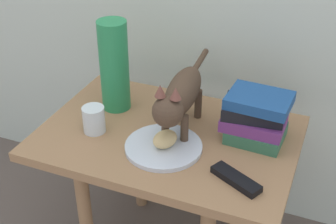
# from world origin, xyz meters

# --- Properties ---
(side_table) EXTENTS (0.80, 0.54, 0.53)m
(side_table) POSITION_xyz_m (0.00, 0.00, 0.46)
(side_table) COLOR #9E724C
(side_table) RESTS_ON ground
(plate) EXTENTS (0.23, 0.23, 0.01)m
(plate) POSITION_xyz_m (0.02, -0.08, 0.54)
(plate) COLOR silver
(plate) RESTS_ON side_table
(bread_roll) EXTENTS (0.09, 0.10, 0.05)m
(bread_roll) POSITION_xyz_m (0.02, -0.08, 0.57)
(bread_roll) COLOR #E0BC7A
(bread_roll) RESTS_ON plate
(cat) EXTENTS (0.11, 0.48, 0.23)m
(cat) POSITION_xyz_m (0.03, 0.02, 0.67)
(cat) COLOR #4C3828
(cat) RESTS_ON side_table
(book_stack) EXTENTS (0.21, 0.16, 0.15)m
(book_stack) POSITION_xyz_m (0.25, 0.08, 0.61)
(book_stack) COLOR #336B4C
(book_stack) RESTS_ON side_table
(green_vase) EXTENTS (0.10, 0.10, 0.31)m
(green_vase) POSITION_xyz_m (-0.22, 0.09, 0.69)
(green_vase) COLOR #288C51
(green_vase) RESTS_ON side_table
(candle_jar) EXTENTS (0.07, 0.07, 0.08)m
(candle_jar) POSITION_xyz_m (-0.22, -0.07, 0.57)
(candle_jar) COLOR silver
(candle_jar) RESTS_ON side_table
(tv_remote) EXTENTS (0.15, 0.11, 0.02)m
(tv_remote) POSITION_xyz_m (0.26, -0.14, 0.54)
(tv_remote) COLOR black
(tv_remote) RESTS_ON side_table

